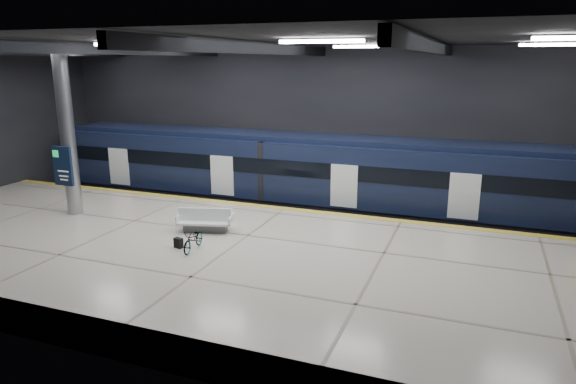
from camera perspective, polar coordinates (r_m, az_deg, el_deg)
The scene contains 10 objects.
ground at distance 20.20m, azimuth -3.19°, elevation -6.89°, with size 30.00×30.00×0.00m, color black.
room_shell at distance 18.90m, azimuth -3.43°, elevation 9.49°, with size 30.10×16.10×8.05m.
platform at distance 17.91m, azimuth -6.48°, elevation -7.94°, with size 30.00×11.00×1.10m, color beige.
safety_strip at distance 22.25m, azimuth -0.36°, elevation -1.84°, with size 30.00×0.40×0.01m, color gold.
rails at distance 25.02m, azimuth 1.92°, elevation -2.45°, with size 30.00×1.52×0.16m.
train at distance 24.20m, azimuth 4.33°, elevation 1.78°, with size 29.40×2.84×3.79m.
bench at distance 19.49m, azimuth -9.18°, elevation -3.44°, with size 2.20×1.37×0.91m.
bicycle at distance 17.66m, azimuth -10.47°, elevation -5.20°, with size 0.50×1.43×0.75m, color #99999E.
pannier_bag at distance 18.03m, azimuth -12.08°, elevation -5.55°, with size 0.30×0.18×0.35m, color black.
info_column at distance 22.71m, azimuth -23.37°, elevation 5.98°, with size 0.90×0.78×6.90m.
Camera 1 is at (7.71, -17.17, 7.33)m, focal length 32.00 mm.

